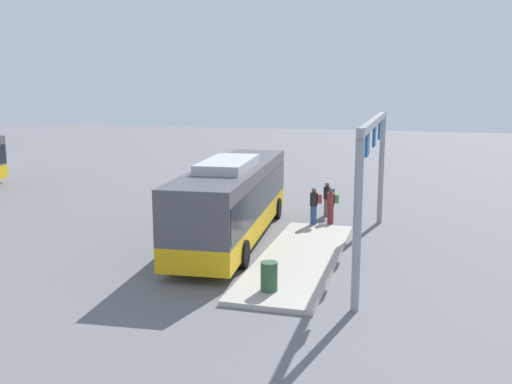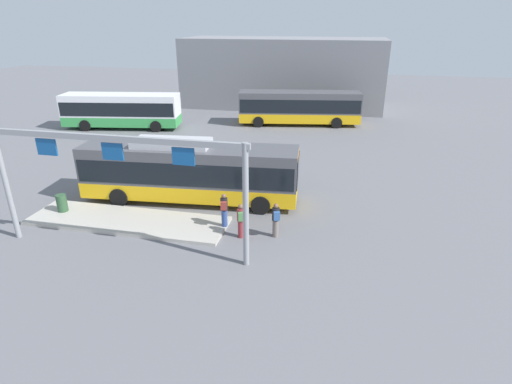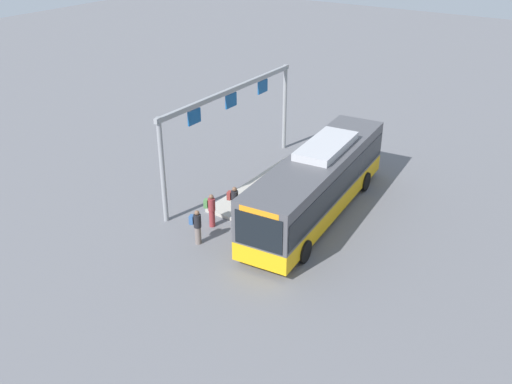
{
  "view_description": "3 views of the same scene",
  "coord_description": "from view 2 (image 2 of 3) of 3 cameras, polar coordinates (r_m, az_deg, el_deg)",
  "views": [
    {
      "loc": [
        -21.91,
        -7.11,
        6.34
      ],
      "look_at": [
        2.89,
        -0.16,
        1.48
      ],
      "focal_mm": 39.94,
      "sensor_mm": 36.0,
      "label": 1
    },
    {
      "loc": [
        8.04,
        -19.97,
        9.42
      ],
      "look_at": [
        3.91,
        -1.01,
        1.27
      ],
      "focal_mm": 29.17,
      "sensor_mm": 36.0,
      "label": 2
    },
    {
      "loc": [
        21.85,
        11.01,
        13.59
      ],
      "look_at": [
        2.44,
        -1.89,
        1.7
      ],
      "focal_mm": 39.88,
      "sensor_mm": 36.0,
      "label": 3
    }
  ],
  "objects": [
    {
      "name": "bus_background_right",
      "position": [
        40.0,
        5.97,
        11.66
      ],
      "size": [
        11.47,
        4.29,
        3.1
      ],
      "rotation": [
        0.0,
        0.0,
        3.3
      ],
      "color": "#EAAD14",
      "rests_on": "ground"
    },
    {
      "name": "person_waiting_mid",
      "position": [
        19.72,
        -4.39,
        -2.39
      ],
      "size": [
        0.42,
        0.58,
        1.67
      ],
      "rotation": [
        0.0,
        0.0,
        1.79
      ],
      "color": "#334C8C",
      "rests_on": "platform_curb"
    },
    {
      "name": "ground_plane",
      "position": [
        23.5,
        -8.84,
        -1.13
      ],
      "size": [
        120.0,
        120.0,
        0.0
      ],
      "primitive_type": "plane",
      "color": "slate"
    },
    {
      "name": "bus_main",
      "position": [
        22.84,
        -9.13,
        3.03
      ],
      "size": [
        11.88,
        3.47,
        3.46
      ],
      "rotation": [
        0.0,
        0.0,
        0.08
      ],
      "color": "#EAAD14",
      "rests_on": "ground"
    },
    {
      "name": "person_boarding",
      "position": [
        19.09,
        2.73,
        -3.79
      ],
      "size": [
        0.46,
        0.59,
        1.67
      ],
      "rotation": [
        0.0,
        0.0,
        1.91
      ],
      "color": "slate",
      "rests_on": "ground"
    },
    {
      "name": "station_building",
      "position": [
        48.68,
        3.74,
        15.99
      ],
      "size": [
        21.95,
        8.0,
        7.39
      ],
      "primitive_type": "cube",
      "color": "gray",
      "rests_on": "ground"
    },
    {
      "name": "platform_sign_gantry",
      "position": [
        17.77,
        -18.8,
        3.27
      ],
      "size": [
        11.28,
        0.24,
        5.2
      ],
      "color": "gray",
      "rests_on": "ground"
    },
    {
      "name": "person_waiting_near",
      "position": [
        19.01,
        -2.1,
        -3.88
      ],
      "size": [
        0.47,
        0.6,
        1.67
      ],
      "rotation": [
        0.0,
        0.0,
        1.93
      ],
      "color": "maroon",
      "rests_on": "ground"
    },
    {
      "name": "bus_background_left",
      "position": [
        40.35,
        -18.0,
        10.78
      ],
      "size": [
        10.69,
        4.18,
        3.1
      ],
      "rotation": [
        0.0,
        0.0,
        0.16
      ],
      "color": "green",
      "rests_on": "ground"
    },
    {
      "name": "trash_bin",
      "position": [
        23.64,
        -25.08,
        -1.36
      ],
      "size": [
        0.52,
        0.52,
        0.9
      ],
      "primitive_type": "cylinder",
      "color": "#2D5133",
      "rests_on": "platform_curb"
    },
    {
      "name": "platform_curb",
      "position": [
        21.71,
        -17.16,
        -3.79
      ],
      "size": [
        10.0,
        2.8,
        0.16
      ],
      "primitive_type": "cube",
      "color": "#B2ADA3",
      "rests_on": "ground"
    }
  ]
}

